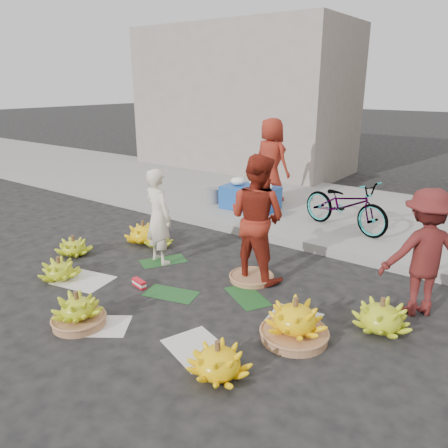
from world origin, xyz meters
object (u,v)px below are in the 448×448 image
Objects in this scene: banana_bunch_0 at (74,247)px; banana_bunch_4 at (295,322)px; flower_table at (251,196)px; bicycle at (345,205)px; vendor_cream at (158,217)px.

banana_bunch_4 is at bearing -0.99° from banana_bunch_0.
bicycle is at bearing -7.20° from flower_table.
vendor_cream is 1.25× the size of flower_table.
bicycle reaches higher than flower_table.
bicycle is at bearing 47.98° from banana_bunch_0.
vendor_cream is at bearing 165.41° from banana_bunch_4.
banana_bunch_4 is at bearing -54.84° from flower_table.
banana_bunch_0 is at bearing -109.67° from flower_table.
bicycle is (1.71, 2.67, -0.14)m from vendor_cream.
flower_table is at bearing 101.56° from bicycle.
banana_bunch_4 is 3.44m from bicycle.
banana_bunch_0 is 0.71× the size of banana_bunch_4.
vendor_cream reaches higher than banana_bunch_4.
vendor_cream is (1.23, 0.59, 0.55)m from banana_bunch_0.
banana_bunch_0 is 3.74m from banana_bunch_4.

